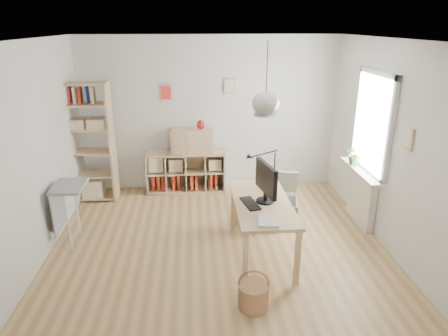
{
  "coord_description": "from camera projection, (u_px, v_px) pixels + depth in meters",
  "views": [
    {
      "loc": [
        -0.29,
        -4.69,
        2.88
      ],
      "look_at": [
        0.1,
        0.3,
        1.05
      ],
      "focal_mm": 32.0,
      "sensor_mm": 36.0,
      "label": 1
    }
  ],
  "objects": [
    {
      "name": "ground",
      "position": [
        218.0,
        248.0,
        5.4
      ],
      "size": [
        4.5,
        4.5,
        0.0
      ],
      "primitive_type": "plane",
      "color": "tan",
      "rests_on": "ground"
    },
    {
      "name": "room_shell",
      "position": [
        266.0,
        103.0,
        4.61
      ],
      "size": [
        4.5,
        4.5,
        4.5
      ],
      "color": "white",
      "rests_on": "ground"
    },
    {
      "name": "window_unit",
      "position": [
        373.0,
        123.0,
        5.6
      ],
      "size": [
        0.07,
        1.16,
        1.46
      ],
      "color": "white",
      "rests_on": "ground"
    },
    {
      "name": "radiator",
      "position": [
        361.0,
        198.0,
        5.99
      ],
      "size": [
        0.1,
        0.8,
        0.8
      ],
      "primitive_type": "cube",
      "color": "white",
      "rests_on": "ground"
    },
    {
      "name": "windowsill",
      "position": [
        361.0,
        171.0,
        5.84
      ],
      "size": [
        0.22,
        1.2,
        0.06
      ],
      "primitive_type": "cube",
      "color": "silver",
      "rests_on": "radiator"
    },
    {
      "name": "desk",
      "position": [
        262.0,
        208.0,
        5.08
      ],
      "size": [
        0.7,
        1.5,
        0.75
      ],
      "color": "#D6B77B",
      "rests_on": "ground"
    },
    {
      "name": "cube_shelf",
      "position": [
        185.0,
        174.0,
        7.21
      ],
      "size": [
        1.4,
        0.38,
        0.72
      ],
      "color": "tan",
      "rests_on": "ground"
    },
    {
      "name": "tall_bookshelf",
      "position": [
        88.0,
        138.0,
        6.56
      ],
      "size": [
        0.8,
        0.38,
        2.0
      ],
      "color": "#D6B77B",
      "rests_on": "ground"
    },
    {
      "name": "side_table",
      "position": [
        65.0,
        198.0,
        5.35
      ],
      "size": [
        0.4,
        0.55,
        0.85
      ],
      "color": "#9B9B9E",
      "rests_on": "ground"
    },
    {
      "name": "chair",
      "position": [
        260.0,
        201.0,
        5.79
      ],
      "size": [
        0.42,
        0.42,
        0.76
      ],
      "rotation": [
        0.0,
        0.0,
        0.14
      ],
      "color": "#9B9B9E",
      "rests_on": "ground"
    },
    {
      "name": "wicker_basket",
      "position": [
        253.0,
        295.0,
        4.25
      ],
      "size": [
        0.33,
        0.33,
        0.46
      ],
      "rotation": [
        0.0,
        0.0,
        -0.15
      ],
      "color": "olive",
      "rests_on": "ground"
    },
    {
      "name": "storage_chest",
      "position": [
        276.0,
        205.0,
        6.18
      ],
      "size": [
        0.79,
        0.86,
        0.69
      ],
      "rotation": [
        0.0,
        0.0,
        -0.22
      ],
      "color": "silver",
      "rests_on": "ground"
    },
    {
      "name": "monitor",
      "position": [
        266.0,
        181.0,
        4.94
      ],
      "size": [
        0.23,
        0.58,
        0.51
      ],
      "rotation": [
        0.0,
        0.0,
        0.21
      ],
      "color": "black",
      "rests_on": "desk"
    },
    {
      "name": "keyboard",
      "position": [
        250.0,
        203.0,
        4.97
      ],
      "size": [
        0.23,
        0.42,
        0.02
      ],
      "primitive_type": "cube",
      "rotation": [
        0.0,
        0.0,
        0.21
      ],
      "color": "black",
      "rests_on": "desk"
    },
    {
      "name": "task_lamp",
      "position": [
        260.0,
        163.0,
        5.46
      ],
      "size": [
        0.44,
        0.16,
        0.47
      ],
      "color": "black",
      "rests_on": "desk"
    },
    {
      "name": "yarn_ball",
      "position": [
        268.0,
        183.0,
        5.4
      ],
      "size": [
        0.17,
        0.17,
        0.17
      ],
      "primitive_type": "sphere",
      "color": "#480919",
      "rests_on": "desk"
    },
    {
      "name": "paper_tray",
      "position": [
        269.0,
        221.0,
        4.52
      ],
      "size": [
        0.27,
        0.32,
        0.03
      ],
      "primitive_type": "cube",
      "rotation": [
        0.0,
        0.0,
        -0.16
      ],
      "color": "silver",
      "rests_on": "desk"
    },
    {
      "name": "drawer_chest",
      "position": [
        192.0,
        141.0,
        6.97
      ],
      "size": [
        0.76,
        0.4,
        0.42
      ],
      "primitive_type": "cube",
      "rotation": [
        0.0,
        0.0,
        -0.1
      ],
      "color": "tan",
      "rests_on": "cube_shelf"
    },
    {
      "name": "red_vase",
      "position": [
        201.0,
        125.0,
        6.88
      ],
      "size": [
        0.13,
        0.13,
        0.16
      ],
      "primitive_type": "ellipsoid",
      "color": "#970F0C",
      "rests_on": "drawer_chest"
    },
    {
      "name": "potted_plant",
      "position": [
        355.0,
        154.0,
        5.98
      ],
      "size": [
        0.35,
        0.33,
        0.32
      ],
      "primitive_type": "imported",
      "rotation": [
        0.0,
        0.0,
        0.35
      ],
      "color": "#2C6C28",
      "rests_on": "windowsill"
    }
  ]
}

